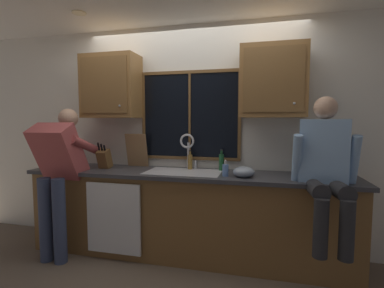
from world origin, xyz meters
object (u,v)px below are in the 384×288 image
at_px(bottle_green_glass, 221,162).
at_px(knife_block, 104,159).
at_px(soap_dispenser, 225,170).
at_px(cutting_board, 137,150).
at_px(person_sitting_on_counter, 326,163).
at_px(mixing_bowl, 244,172).
at_px(bottle_tall_clear, 190,161).
at_px(person_standing, 59,167).

bearing_deg(bottle_green_glass, knife_block, -172.18).
bearing_deg(soap_dispenser, cutting_board, 163.33).
bearing_deg(person_sitting_on_counter, cutting_board, 166.39).
relative_size(cutting_board, soap_dispenser, 2.44).
bearing_deg(cutting_board, person_sitting_on_counter, -13.61).
distance_m(mixing_bowl, soap_dispenser, 0.18).
xyz_separation_m(person_sitting_on_counter, bottle_tall_clear, (-1.32, 0.45, -0.10)).
relative_size(person_standing, bottle_green_glass, 6.84).
bearing_deg(soap_dispenser, knife_block, 175.02).
height_order(person_standing, cutting_board, person_standing).
height_order(person_sitting_on_counter, knife_block, person_sitting_on_counter).
bearing_deg(bottle_tall_clear, person_standing, -158.45).
bearing_deg(knife_block, person_standing, -134.77).
xyz_separation_m(person_sitting_on_counter, knife_block, (-2.29, 0.27, -0.08)).
bearing_deg(cutting_board, person_standing, -139.71).
relative_size(person_sitting_on_counter, knife_block, 3.92).
relative_size(cutting_board, bottle_green_glass, 1.71).
relative_size(bottle_green_glass, bottle_tall_clear, 1.08).
distance_m(mixing_bowl, bottle_tall_clear, 0.68).
distance_m(mixing_bowl, bottle_green_glass, 0.39).
relative_size(mixing_bowl, bottle_tall_clear, 0.98).
distance_m(person_sitting_on_counter, mixing_bowl, 0.74).
xyz_separation_m(knife_block, cutting_board, (0.31, 0.21, 0.09)).
bearing_deg(bottle_green_glass, person_sitting_on_counter, -25.28).
bearing_deg(cutting_board, soap_dispenser, -16.67).
distance_m(person_sitting_on_counter, soap_dispenser, 0.90).
bearing_deg(bottle_tall_clear, cutting_board, 177.39).
bearing_deg(person_standing, bottle_green_glass, 17.45).
relative_size(soap_dispenser, bottle_green_glass, 0.70).
height_order(cutting_board, bottle_green_glass, cutting_board).
height_order(cutting_board, bottle_tall_clear, cutting_board).
bearing_deg(bottle_tall_clear, mixing_bowl, -24.98).
xyz_separation_m(bottle_green_glass, bottle_tall_clear, (-0.35, -0.01, -0.01)).
relative_size(person_standing, person_sitting_on_counter, 1.27).
xyz_separation_m(person_standing, mixing_bowl, (1.92, 0.23, -0.01)).
relative_size(person_sitting_on_counter, bottle_tall_clear, 5.83).
distance_m(knife_block, soap_dispenser, 1.41).
height_order(person_standing, bottle_green_glass, person_standing).
relative_size(person_standing, mixing_bowl, 7.53).
bearing_deg(person_standing, knife_block, 45.23).
bearing_deg(person_standing, cutting_board, 40.29).
bearing_deg(person_sitting_on_counter, soap_dispenser, 170.31).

